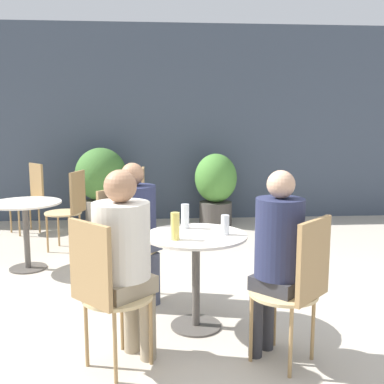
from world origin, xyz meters
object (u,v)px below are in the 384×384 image
at_px(seated_person_0, 135,222).
at_px(cafe_table_near, 196,255).
at_px(bistro_chair_3, 136,199).
at_px(beer_glass_2, 175,226).
at_px(bistro_chair_0, 123,235).
at_px(bistro_chair_5, 71,204).
at_px(bistro_chair_4, 31,192).
at_px(seated_person_1, 124,251).
at_px(seated_person_2, 277,248).
at_px(bistro_chair_1, 104,284).
at_px(potted_plant_1, 216,186).
at_px(beer_glass_0, 225,225).
at_px(beer_glass_1, 185,216).
at_px(potted_plant_0, 101,181).
at_px(cafe_table_far, 25,217).
at_px(bistro_chair_2, 299,280).

bearing_deg(seated_person_0, cafe_table_near, -90.00).
distance_m(bistro_chair_3, beer_glass_2, 2.65).
distance_m(bistro_chair_0, bistro_chair_5, 1.71).
height_order(bistro_chair_4, seated_person_1, seated_person_1).
height_order(seated_person_1, seated_person_2, seated_person_1).
relative_size(bistro_chair_1, bistro_chair_5, 1.00).
height_order(seated_person_2, potted_plant_1, seated_person_2).
bearing_deg(beer_glass_0, beer_glass_1, 140.58).
xyz_separation_m(bistro_chair_0, bistro_chair_1, (-0.02, -1.18, 0.00)).
bearing_deg(bistro_chair_3, seated_person_0, 2.53).
bearing_deg(bistro_chair_3, seated_person_2, 19.13).
distance_m(seated_person_2, potted_plant_0, 4.22).
distance_m(bistro_chair_4, beer_glass_0, 3.90).
xyz_separation_m(bistro_chair_4, seated_person_0, (1.58, -2.66, 0.14)).
relative_size(bistro_chair_3, seated_person_0, 0.80).
xyz_separation_m(cafe_table_far, potted_plant_1, (2.21, 1.91, 0.04)).
height_order(bistro_chair_5, potted_plant_0, potted_plant_0).
bearing_deg(bistro_chair_1, seated_person_1, -90.00).
bearing_deg(bistro_chair_3, bistro_chair_1, -0.88).
relative_size(bistro_chair_3, bistro_chair_5, 1.00).
height_order(bistro_chair_1, potted_plant_1, potted_plant_1).
bearing_deg(bistro_chair_4, potted_plant_1, 55.53).
bearing_deg(cafe_table_near, beer_glass_0, -7.59).
bearing_deg(seated_person_0, bistro_chair_3, 48.60).
height_order(seated_person_1, potted_plant_0, seated_person_1).
height_order(cafe_table_near, beer_glass_1, beer_glass_1).
xyz_separation_m(seated_person_0, seated_person_1, (-0.02, -0.95, 0.03)).
distance_m(cafe_table_near, bistro_chair_4, 3.75).
height_order(bistro_chair_3, bistro_chair_5, same).
distance_m(bistro_chair_5, beer_glass_1, 2.32).
relative_size(seated_person_0, beer_glass_2, 6.17).
relative_size(bistro_chair_4, beer_glass_0, 6.56).
xyz_separation_m(seated_person_2, beer_glass_1, (-0.54, 0.68, 0.07)).
distance_m(bistro_chair_0, beer_glass_0, 1.03).
distance_m(cafe_table_far, bistro_chair_5, 0.75).
bearing_deg(beer_glass_2, seated_person_1, -135.32).
height_order(bistro_chair_0, bistro_chair_5, same).
distance_m(bistro_chair_5, potted_plant_0, 1.30).
bearing_deg(bistro_chair_1, cafe_table_near, -90.00).
distance_m(cafe_table_far, bistro_chair_4, 1.72).
bearing_deg(bistro_chair_3, beer_glass_0, 17.01).
relative_size(bistro_chair_2, beer_glass_1, 5.07).
xyz_separation_m(bistro_chair_4, beer_glass_2, (1.89, -3.28, 0.24)).
xyz_separation_m(seated_person_1, potted_plant_0, (-0.63, 3.89, -0.06)).
xyz_separation_m(bistro_chair_1, bistro_chair_3, (0.04, 3.04, 0.00)).
xyz_separation_m(bistro_chair_0, potted_plant_0, (-0.53, 2.82, 0.11)).
distance_m(cafe_table_far, bistro_chair_2, 3.04).
bearing_deg(seated_person_0, potted_plant_0, 58.28).
relative_size(bistro_chair_3, potted_plant_0, 0.82).
bearing_deg(seated_person_1, potted_plant_0, -34.93).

